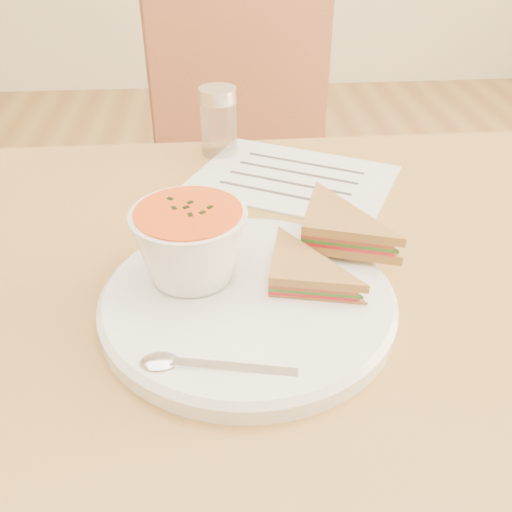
{
  "coord_description": "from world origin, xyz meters",
  "views": [
    {
      "loc": [
        -0.02,
        -0.53,
        1.12
      ],
      "look_at": [
        0.02,
        -0.06,
        0.8
      ],
      "focal_mm": 40.0,
      "sensor_mm": 36.0,
      "label": 1
    }
  ],
  "objects_px": {
    "chair_far": "(273,228)",
    "plate": "(248,302)",
    "dining_table": "(241,467)",
    "condiment_shaker": "(219,122)",
    "soup_bowl": "(191,247)"
  },
  "relations": [
    {
      "from": "dining_table",
      "to": "soup_bowl",
      "type": "relative_size",
      "value": 8.65
    },
    {
      "from": "plate",
      "to": "condiment_shaker",
      "type": "relative_size",
      "value": 2.87
    },
    {
      "from": "chair_far",
      "to": "plate",
      "type": "xyz_separation_m",
      "value": [
        -0.1,
        -0.62,
        0.3
      ]
    },
    {
      "from": "plate",
      "to": "dining_table",
      "type": "bearing_deg",
      "value": 95.31
    },
    {
      "from": "dining_table",
      "to": "chair_far",
      "type": "xyz_separation_m",
      "value": [
        0.11,
        0.54,
        0.09
      ]
    },
    {
      "from": "dining_table",
      "to": "soup_bowl",
      "type": "xyz_separation_m",
      "value": [
        -0.05,
        -0.05,
        0.43
      ]
    },
    {
      "from": "chair_far",
      "to": "soup_bowl",
      "type": "relative_size",
      "value": 8.0
    },
    {
      "from": "soup_bowl",
      "to": "plate",
      "type": "bearing_deg",
      "value": -30.65
    },
    {
      "from": "condiment_shaker",
      "to": "chair_far",
      "type": "bearing_deg",
      "value": 64.15
    },
    {
      "from": "plate",
      "to": "condiment_shaker",
      "type": "distance_m",
      "value": 0.39
    },
    {
      "from": "chair_far",
      "to": "soup_bowl",
      "type": "height_order",
      "value": "chair_far"
    },
    {
      "from": "dining_table",
      "to": "soup_bowl",
      "type": "height_order",
      "value": "soup_bowl"
    },
    {
      "from": "soup_bowl",
      "to": "condiment_shaker",
      "type": "bearing_deg",
      "value": 83.77
    },
    {
      "from": "dining_table",
      "to": "plate",
      "type": "distance_m",
      "value": 0.39
    },
    {
      "from": "dining_table",
      "to": "condiment_shaker",
      "type": "xyz_separation_m",
      "value": [
        -0.01,
        0.3,
        0.43
      ]
    }
  ]
}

